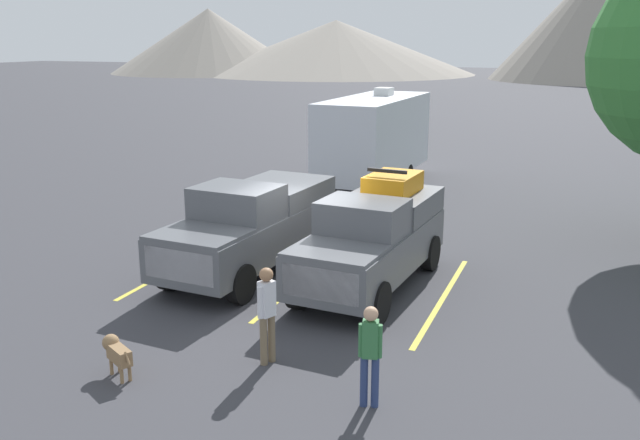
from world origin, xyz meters
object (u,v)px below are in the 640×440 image
object	(u,v)px
pickup_truck_b	(374,236)
person_a	(370,350)
dog	(116,351)
pickup_truck_a	(252,224)
camper_trailer_a	(374,136)
person_b	(267,309)

from	to	relation	value
pickup_truck_b	person_a	distance (m)	5.39
dog	pickup_truck_a	bearing A→B (deg)	93.71
pickup_truck_a	camper_trailer_a	size ratio (longest dim) A/B	0.72
pickup_truck_a	pickup_truck_b	world-z (taller)	pickup_truck_b
dog	camper_trailer_a	bearing A→B (deg)	91.91
person_a	dog	bearing A→B (deg)	-171.95
camper_trailer_a	person_a	xyz separation A→B (m)	(4.78, -15.61, -0.98)
pickup_truck_a	person_b	xyz separation A→B (m)	(2.53, -4.41, -0.13)
camper_trailer_a	person_b	distance (m)	15.14
pickup_truck_a	person_a	world-z (taller)	pickup_truck_a
person_b	pickup_truck_b	bearing A→B (deg)	83.11
person_a	pickup_truck_a	bearing A→B (deg)	131.90
person_b	dog	size ratio (longest dim) A/B	2.23
pickup_truck_b	dog	distance (m)	6.40
pickup_truck_b	person_b	bearing A→B (deg)	-96.89
camper_trailer_a	person_b	size ratio (longest dim) A/B	4.60
person_b	dog	xyz separation A→B (m)	(-2.16, -1.33, -0.57)
pickup_truck_a	camper_trailer_a	distance (m)	10.49
pickup_truck_b	dog	xyz separation A→B (m)	(-2.69, -5.75, -0.73)
pickup_truck_b	camper_trailer_a	bearing A→B (deg)	107.20
pickup_truck_b	person_a	xyz separation A→B (m)	(1.55, -5.15, -0.23)
person_a	person_b	xyz separation A→B (m)	(-2.08, 0.73, 0.06)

